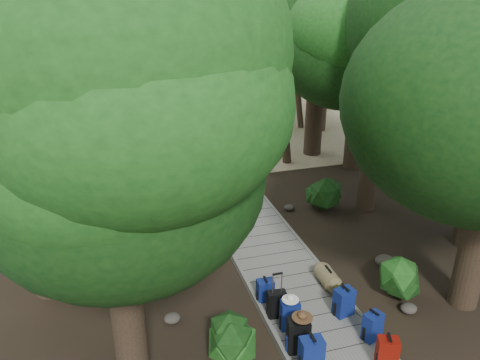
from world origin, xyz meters
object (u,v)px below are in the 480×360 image
object	(u,v)px
backpack_left_d	(265,289)
duffel_right_khaki	(328,277)
suitcase_on_boardwalk	(276,304)
kayak	(118,134)
sun_lounger	(256,124)
backpack_left_a	(311,353)
backpack_right_d	(342,296)
backpack_right_a	(387,351)
backpack_right_b	(373,325)
backpack_left_c	(290,313)
backpack_right_c	(344,301)
lone_suitcase_on_sand	(207,142)
backpack_left_b	(298,334)

from	to	relation	value
backpack_left_d	duffel_right_khaki	bearing A→B (deg)	6.15
suitcase_on_boardwalk	kayak	world-z (taller)	suitcase_on_boardwalk
duffel_right_khaki	suitcase_on_boardwalk	bearing A→B (deg)	-153.72
sun_lounger	backpack_left_a	bearing A→B (deg)	-81.80
backpack_left_d	backpack_right_d	size ratio (longest dim) A/B	1.04
backpack_left_a	duffel_right_khaki	bearing A→B (deg)	60.58
backpack_right_d	suitcase_on_boardwalk	world-z (taller)	suitcase_on_boardwalk
backpack_right_a	kayak	distance (m)	15.93
backpack_right_b	suitcase_on_boardwalk	bearing A→B (deg)	125.15
backpack_left_a	backpack_right_d	distance (m)	2.02
backpack_left_c	sun_lounger	distance (m)	13.95
backpack_right_c	backpack_left_c	bearing A→B (deg)	170.81
lone_suitcase_on_sand	kayak	size ratio (longest dim) A/B	0.19
suitcase_on_boardwalk	kayak	xyz separation A→B (m)	(-2.45, 13.61, -0.22)
suitcase_on_boardwalk	sun_lounger	distance (m)	13.59
kayak	backpack_left_d	bearing A→B (deg)	-74.58
backpack_left_c	backpack_right_d	size ratio (longest dim) A/B	1.34
backpack_right_b	suitcase_on_boardwalk	distance (m)	1.91
backpack_right_c	kayak	distance (m)	14.45
backpack_left_b	backpack_right_b	xyz separation A→B (m)	(1.50, -0.11, -0.06)
backpack_left_a	backpack_left_d	bearing A→B (deg)	95.95
backpack_left_a	lone_suitcase_on_sand	xyz separation A→B (m)	(0.98, 12.51, -0.15)
backpack_left_b	backpack_left_c	xyz separation A→B (m)	(0.09, 0.63, -0.03)
backpack_left_c	backpack_right_d	world-z (taller)	backpack_left_c
backpack_left_c	backpack_left_b	bearing A→B (deg)	-89.85
backpack_right_d	kayak	xyz separation A→B (m)	(-3.91, 13.70, -0.18)
backpack_left_b	duffel_right_khaki	size ratio (longest dim) A/B	1.26
backpack_left_c	backpack_right_d	xyz separation A→B (m)	(1.32, 0.31, -0.09)
backpack_left_b	backpack_left_c	distance (m)	0.63
backpack_right_b	backpack_right_d	world-z (taller)	backpack_right_b
backpack_left_c	backpack_right_a	size ratio (longest dim) A/B	1.04
backpack_left_a	backpack_left_d	world-z (taller)	backpack_left_a
backpack_left_b	kayak	world-z (taller)	backpack_left_b
backpack_left_a	backpack_right_b	size ratio (longest dim) A/B	1.20
lone_suitcase_on_sand	duffel_right_khaki	bearing A→B (deg)	-99.69
backpack_left_b	sun_lounger	bearing A→B (deg)	86.48
suitcase_on_boardwalk	backpack_right_c	bearing A→B (deg)	-8.10
backpack_left_c	backpack_right_d	distance (m)	1.36
suitcase_on_boardwalk	backpack_right_a	bearing A→B (deg)	-46.96
backpack_left_a	kayak	distance (m)	15.37
backpack_left_b	backpack_right_c	world-z (taller)	backpack_left_b
backpack_left_a	backpack_right_b	world-z (taller)	backpack_left_a
backpack_left_a	backpack_right_c	distance (m)	1.78
backpack_right_a	duffel_right_khaki	bearing A→B (deg)	109.98
sun_lounger	backpack_right_a	bearing A→B (deg)	-76.56
backpack_right_c	suitcase_on_boardwalk	world-z (taller)	backpack_right_c
backpack_left_d	backpack_right_a	xyz separation A→B (m)	(1.44, -2.43, 0.06)
backpack_right_c	duffel_right_khaki	xyz separation A→B (m)	(0.15, 1.02, -0.13)
backpack_left_c	backpack_right_a	world-z (taller)	backpack_left_c
lone_suitcase_on_sand	suitcase_on_boardwalk	bearing A→B (deg)	-107.70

